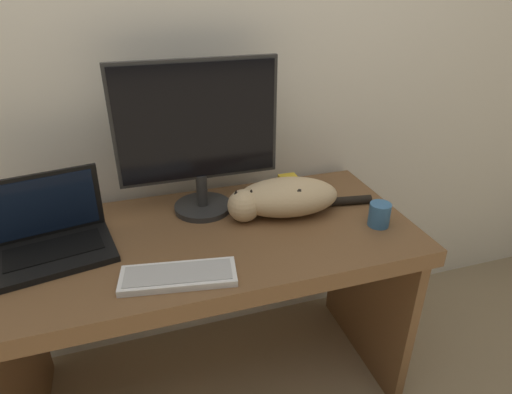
% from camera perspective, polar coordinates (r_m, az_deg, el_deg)
% --- Properties ---
extents(wall_back, '(6.40, 0.06, 2.60)m').
position_cam_1_polar(wall_back, '(1.60, -10.76, 20.11)').
color(wall_back, silver).
rests_on(wall_back, ground_plane).
extents(desk, '(1.39, 0.65, 0.73)m').
position_cam_1_polar(desk, '(1.52, -6.38, -9.88)').
color(desk, brown).
rests_on(desk, ground_plane).
extents(monitor, '(0.55, 0.21, 0.53)m').
position_cam_1_polar(monitor, '(1.46, -7.72, 8.26)').
color(monitor, '#282828').
rests_on(monitor, desk).
extents(laptop, '(0.38, 0.29, 0.25)m').
position_cam_1_polar(laptop, '(1.44, -25.63, -5.04)').
color(laptop, black).
rests_on(laptop, desk).
extents(external_keyboard, '(0.34, 0.17, 0.02)m').
position_cam_1_polar(external_keyboard, '(1.24, -10.29, -10.30)').
color(external_keyboard, white).
rests_on(external_keyboard, desk).
extents(cat, '(0.55, 0.23, 0.13)m').
position_cam_1_polar(cat, '(1.50, 3.67, -0.01)').
color(cat, '#D1B284').
rests_on(cat, desk).
extents(coffee_mug, '(0.07, 0.07, 0.08)m').
position_cam_1_polar(coffee_mug, '(1.50, 16.13, -2.27)').
color(coffee_mug, teal).
rests_on(coffee_mug, desk).
extents(small_toy, '(0.07, 0.07, 0.07)m').
position_cam_1_polar(small_toy, '(1.67, 4.38, 1.64)').
color(small_toy, gold).
rests_on(small_toy, desk).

